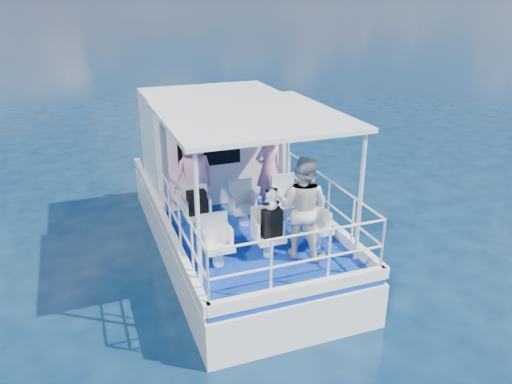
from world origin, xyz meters
The scene contains 20 objects.
ground centered at (0.00, 0.00, 0.00)m, with size 2000.00×2000.00×0.00m, color #071B36.
hull centered at (0.00, 1.00, 0.00)m, with size 3.00×7.00×1.60m, color white.
deck centered at (0.00, 1.00, 0.85)m, with size 2.90×6.90×0.10m, color #0B2D9A.
cabin centered at (0.00, 2.30, 2.00)m, with size 2.85×2.00×2.20m, color white.
canopy centered at (0.00, -0.20, 3.14)m, with size 3.00×3.20×0.08m, color white.
canopy_posts centered at (0.00, -0.25, 2.00)m, with size 2.77×2.97×2.20m.
railings centered at (0.00, -0.58, 1.40)m, with size 2.84×3.59×1.00m, color white, non-canonical shape.
seat_port_fwd centered at (-0.90, 0.20, 1.09)m, with size 0.48×0.46×0.38m, color white.
seat_center_fwd centered at (0.00, 0.20, 1.09)m, with size 0.48×0.46×0.38m, color white.
seat_stbd_fwd centered at (0.90, 0.20, 1.09)m, with size 0.48×0.46×0.38m, color white.
seat_port_aft centered at (-0.90, -1.10, 1.09)m, with size 0.48×0.46×0.38m, color white.
seat_center_aft centered at (0.00, -1.10, 1.09)m, with size 0.48×0.46×0.38m, color white.
seat_stbd_aft centered at (0.90, -1.10, 1.09)m, with size 0.48×0.46×0.38m, color white.
passenger_port_fwd centered at (-0.77, 0.92, 1.76)m, with size 0.64×0.46×1.72m, color pink.
passenger_stbd_fwd centered at (0.75, 0.81, 1.75)m, with size 0.62×0.41×1.70m, color pink.
passenger_stbd_aft centered at (0.53, -1.27, 1.79)m, with size 0.86×0.67×1.78m, color beige.
backpack_port centered at (-0.92, 0.19, 1.51)m, with size 0.34×0.19×0.45m, color black.
backpack_center centered at (0.04, -1.14, 1.52)m, with size 0.33×0.18×0.49m, color black.
compact_camera centered at (-0.90, 0.19, 1.76)m, with size 0.10×0.06×0.06m, color black.
panda centered at (0.02, -1.13, 1.96)m, with size 0.25×0.20×0.38m, color white, non-canonical shape.
Camera 1 is at (-2.83, -8.08, 5.14)m, focal length 35.00 mm.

